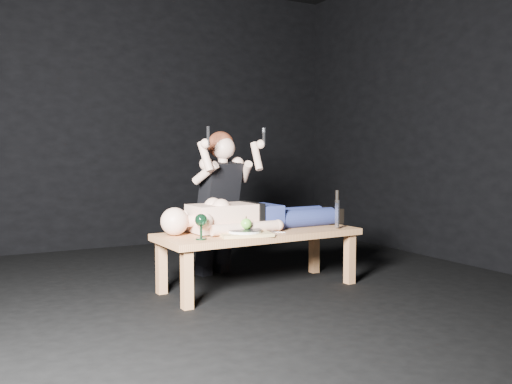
% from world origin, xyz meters
% --- Properties ---
extents(ground, '(5.00, 5.00, 0.00)m').
position_xyz_m(ground, '(0.00, 0.00, 0.00)').
color(ground, black).
rests_on(ground, ground).
extents(back_wall, '(5.00, 0.00, 5.00)m').
position_xyz_m(back_wall, '(0.00, 2.50, 1.50)').
color(back_wall, black).
rests_on(back_wall, ground).
extents(table, '(1.61, 0.66, 0.45)m').
position_xyz_m(table, '(0.34, 0.07, 0.23)').
color(table, tan).
rests_on(table, ground).
extents(lying_man, '(1.58, 0.55, 0.26)m').
position_xyz_m(lying_man, '(0.38, 0.18, 0.58)').
color(lying_man, beige).
rests_on(lying_man, table).
extents(kneeling_woman, '(0.79, 0.86, 1.27)m').
position_xyz_m(kneeling_woman, '(0.24, 0.68, 0.64)').
color(kneeling_woman, black).
rests_on(kneeling_woman, ground).
extents(serving_tray, '(0.42, 0.33, 0.02)m').
position_xyz_m(serving_tray, '(0.14, -0.08, 0.46)').
color(serving_tray, tan).
rests_on(serving_tray, table).
extents(plate, '(0.29, 0.29, 0.02)m').
position_xyz_m(plate, '(0.14, -0.08, 0.48)').
color(plate, white).
rests_on(plate, serving_tray).
extents(apple, '(0.08, 0.08, 0.08)m').
position_xyz_m(apple, '(0.16, -0.07, 0.53)').
color(apple, '#599F2B').
rests_on(apple, plate).
extents(goblet, '(0.09, 0.09, 0.18)m').
position_xyz_m(goblet, '(-0.22, -0.10, 0.54)').
color(goblet, black).
rests_on(goblet, table).
extents(fork_flat, '(0.05, 0.17, 0.01)m').
position_xyz_m(fork_flat, '(0.01, -0.11, 0.45)').
color(fork_flat, '#B2B2B7').
rests_on(fork_flat, table).
extents(knife_flat, '(0.06, 0.17, 0.01)m').
position_xyz_m(knife_flat, '(0.36, -0.11, 0.45)').
color(knife_flat, '#B2B2B7').
rests_on(knife_flat, table).
extents(spoon_flat, '(0.13, 0.13, 0.01)m').
position_xyz_m(spoon_flat, '(0.41, -0.05, 0.45)').
color(spoon_flat, '#B2B2B7').
rests_on(spoon_flat, table).
extents(carving_knife, '(0.04, 0.05, 0.31)m').
position_xyz_m(carving_knife, '(0.95, -0.11, 0.60)').
color(carving_knife, '#B2B2B7').
rests_on(carving_knife, table).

